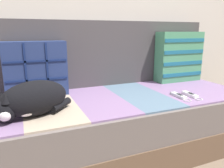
# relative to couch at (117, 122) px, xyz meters

# --- Properties ---
(ground_plane) EXTENTS (14.00, 14.00, 0.00)m
(ground_plane) POSITION_rel_couch_xyz_m (0.00, -0.14, -0.20)
(ground_plane) COLOR #7A6651
(couch) EXTENTS (1.93, 0.83, 0.40)m
(couch) POSITION_rel_couch_xyz_m (0.00, 0.00, 0.00)
(couch) COLOR brown
(couch) RESTS_ON ground_plane
(sofa_backrest) EXTENTS (1.89, 0.14, 0.51)m
(sofa_backrest) POSITION_rel_couch_xyz_m (0.00, 0.34, 0.45)
(sofa_backrest) COLOR #474242
(sofa_backrest) RESTS_ON couch
(throw_pillow_quilted) EXTENTS (0.40, 0.14, 0.36)m
(throw_pillow_quilted) POSITION_rel_couch_xyz_m (-0.50, 0.20, 0.38)
(throw_pillow_quilted) COLOR navy
(throw_pillow_quilted) RESTS_ON couch
(throw_pillow_striped) EXTENTS (0.41, 0.14, 0.42)m
(throw_pillow_striped) POSITION_rel_couch_xyz_m (0.68, 0.20, 0.41)
(throw_pillow_striped) COLOR #4C9366
(throw_pillow_striped) RESTS_ON couch
(sleeping_cat) EXTENTS (0.40, 0.28, 0.18)m
(sleeping_cat) POSITION_rel_couch_xyz_m (-0.56, -0.18, 0.29)
(sleeping_cat) COLOR black
(sleeping_cat) RESTS_ON couch
(game_remote_near) EXTENTS (0.05, 0.19, 0.02)m
(game_remote_near) POSITION_rel_couch_xyz_m (0.45, -0.22, 0.21)
(game_remote_near) COLOR white
(game_remote_near) RESTS_ON couch
(game_remote_far) EXTENTS (0.05, 0.18, 0.02)m
(game_remote_far) POSITION_rel_couch_xyz_m (0.36, -0.21, 0.21)
(game_remote_far) COLOR white
(game_remote_far) RESTS_ON couch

